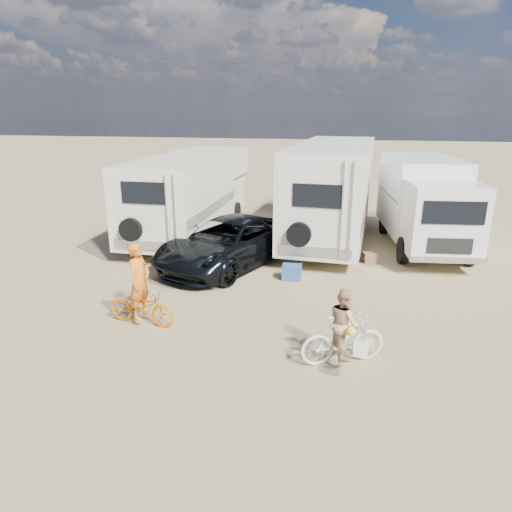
% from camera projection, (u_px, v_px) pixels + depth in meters
% --- Properties ---
extents(ground, '(140.00, 140.00, 0.00)m').
position_uv_depth(ground, '(297.00, 310.00, 12.33)').
color(ground, tan).
rests_on(ground, ground).
extents(rv_main, '(3.30, 9.13, 3.86)m').
position_uv_depth(rv_main, '(332.00, 192.00, 18.48)').
color(rv_main, white).
rests_on(rv_main, ground).
extents(rv_left, '(2.82, 9.04, 3.33)m').
position_uv_depth(rv_left, '(191.00, 195.00, 19.33)').
color(rv_left, beige).
rests_on(rv_left, ground).
extents(box_truck, '(3.20, 6.91, 3.35)m').
position_uv_depth(box_truck, '(425.00, 205.00, 17.33)').
color(box_truck, white).
rests_on(box_truck, ground).
extents(dark_suv, '(4.68, 6.39, 1.61)m').
position_uv_depth(dark_suv, '(229.00, 242.00, 15.65)').
color(dark_suv, black).
rests_on(dark_suv, ground).
extents(bike_man, '(1.85, 0.83, 0.94)m').
position_uv_depth(bike_man, '(141.00, 306.00, 11.42)').
color(bike_man, '#C96100').
rests_on(bike_man, ground).
extents(bike_woman, '(1.91, 1.22, 1.11)m').
position_uv_depth(bike_woman, '(343.00, 339.00, 9.62)').
color(bike_woman, beige).
rests_on(bike_woman, ground).
extents(rider_man, '(0.55, 0.76, 1.95)m').
position_uv_depth(rider_man, '(140.00, 288.00, 11.26)').
color(rider_man, orange).
rests_on(rider_man, ground).
extents(rider_woman, '(0.82, 0.90, 1.51)m').
position_uv_depth(rider_woman, '(344.00, 331.00, 9.56)').
color(rider_woman, tan).
rests_on(rider_woman, ground).
extents(bike_parked, '(1.70, 1.00, 0.84)m').
position_uv_depth(bike_parked, '(432.00, 247.00, 16.41)').
color(bike_parked, '#252725').
rests_on(bike_parked, ground).
extents(cooler, '(0.61, 0.45, 0.48)m').
position_uv_depth(cooler, '(292.00, 272.00, 14.48)').
color(cooler, '#2C518C').
rests_on(cooler, ground).
extents(crate, '(0.51, 0.51, 0.33)m').
position_uv_depth(crate, '(369.00, 257.00, 16.13)').
color(crate, '#916C4A').
rests_on(crate, ground).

